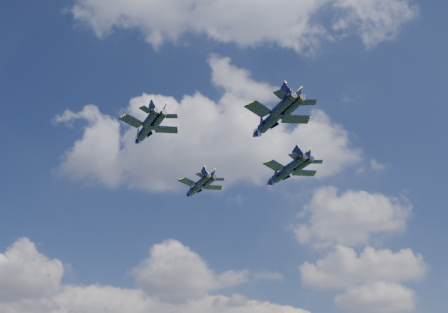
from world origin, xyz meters
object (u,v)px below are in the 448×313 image
(jet_right, at_px, (283,174))
(jet_slot, at_px, (270,121))
(jet_lead, at_px, (196,188))
(jet_left, at_px, (145,131))

(jet_right, height_order, jet_slot, jet_right)
(jet_lead, distance_m, jet_left, 25.11)
(jet_slot, bearing_deg, jet_right, 52.67)
(jet_left, height_order, jet_slot, jet_left)
(jet_lead, height_order, jet_right, same)
(jet_lead, distance_m, jet_right, 20.53)
(jet_lead, height_order, jet_left, jet_left)
(jet_lead, distance_m, jet_slot, 33.54)
(jet_slot, bearing_deg, jet_lead, 89.26)
(jet_left, relative_size, jet_right, 0.89)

